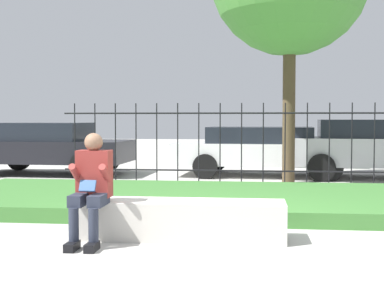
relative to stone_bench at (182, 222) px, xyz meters
name	(u,v)px	position (x,y,z in m)	size (l,w,h in m)	color
ground_plane	(215,240)	(0.39, 0.00, -0.20)	(60.00, 60.00, 0.00)	#B2AFA8
stone_bench	(182,222)	(0.00, 0.00, 0.00)	(2.40, 0.57, 0.45)	beige
person_seated_reader	(92,183)	(-1.00, -0.32, 0.48)	(0.42, 0.73, 1.25)	black
grass_berm	(225,200)	(0.39, 2.37, -0.09)	(9.02, 3.33, 0.21)	#3D7533
iron_fence	(231,144)	(0.39, 4.76, 0.70)	(7.02, 0.03, 1.74)	black
car_parked_right	(375,147)	(3.71, 6.79, 0.55)	(4.35, 2.16, 1.39)	#B7B7BC
car_parked_left	(47,146)	(-4.35, 6.85, 0.51)	(4.14, 2.14, 1.31)	black
car_parked_center	(266,149)	(1.17, 7.08, 0.46)	(4.71, 2.21, 1.21)	silver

